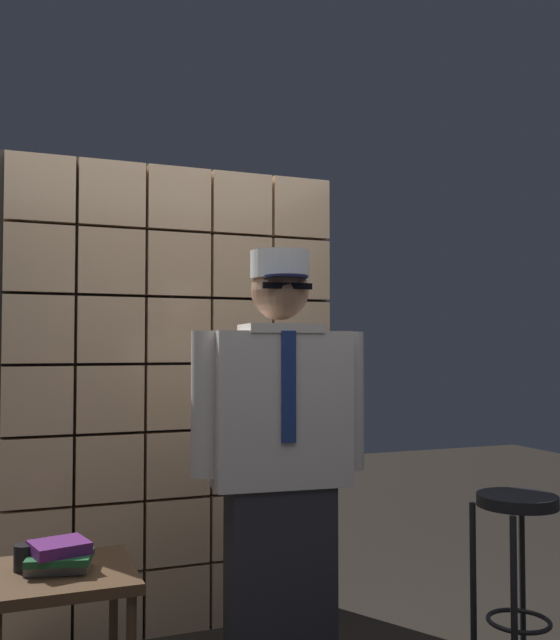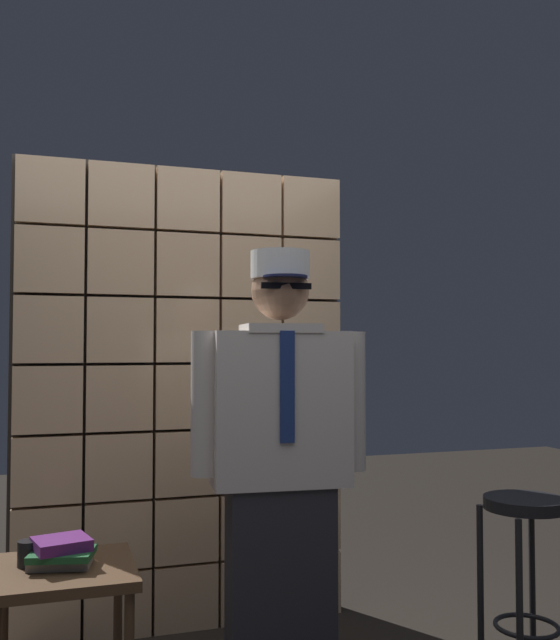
{
  "view_description": "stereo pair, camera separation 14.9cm",
  "coord_description": "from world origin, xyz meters",
  "px_view_note": "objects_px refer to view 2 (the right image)",
  "views": [
    {
      "loc": [
        -0.79,
        -2.23,
        1.39
      ],
      "look_at": [
        0.2,
        0.33,
        1.5
      ],
      "focal_mm": 39.38,
      "sensor_mm": 36.0,
      "label": 1
    },
    {
      "loc": [
        -0.65,
        -2.28,
        1.39
      ],
      "look_at": [
        0.2,
        0.33,
        1.5
      ],
      "focal_mm": 39.38,
      "sensor_mm": 36.0,
      "label": 2
    }
  ],
  "objects_px": {
    "side_table": "(64,588)",
    "coffee_mug": "(29,553)",
    "book_stack": "(61,552)",
    "bar_stool": "(526,544)",
    "standing_person": "(280,467)"
  },
  "relations": [
    {
      "from": "side_table",
      "to": "coffee_mug",
      "type": "relative_size",
      "value": 4.51
    },
    {
      "from": "coffee_mug",
      "to": "side_table",
      "type": "bearing_deg",
      "value": -19.93
    },
    {
      "from": "side_table",
      "to": "coffee_mug",
      "type": "height_order",
      "value": "coffee_mug"
    },
    {
      "from": "coffee_mug",
      "to": "book_stack",
      "type": "bearing_deg",
      "value": -21.88
    },
    {
      "from": "bar_stool",
      "to": "book_stack",
      "type": "relative_size",
      "value": 2.9
    },
    {
      "from": "side_table",
      "to": "book_stack",
      "type": "distance_m",
      "value": 0.13
    },
    {
      "from": "book_stack",
      "to": "coffee_mug",
      "type": "bearing_deg",
      "value": 158.12
    },
    {
      "from": "bar_stool",
      "to": "book_stack",
      "type": "xyz_separation_m",
      "value": [
        -1.86,
        0.27,
        0.06
      ]
    },
    {
      "from": "book_stack",
      "to": "bar_stool",
      "type": "bearing_deg",
      "value": -8.4
    },
    {
      "from": "standing_person",
      "to": "side_table",
      "type": "xyz_separation_m",
      "value": [
        -0.8,
        0.15,
        -0.43
      ]
    },
    {
      "from": "bar_stool",
      "to": "side_table",
      "type": "height_order",
      "value": "bar_stool"
    },
    {
      "from": "standing_person",
      "to": "coffee_mug",
      "type": "height_order",
      "value": "standing_person"
    },
    {
      "from": "bar_stool",
      "to": "coffee_mug",
      "type": "relative_size",
      "value": 6.03
    },
    {
      "from": "standing_person",
      "to": "book_stack",
      "type": "distance_m",
      "value": 0.88
    },
    {
      "from": "bar_stool",
      "to": "coffee_mug",
      "type": "bearing_deg",
      "value": 170.78
    }
  ]
}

